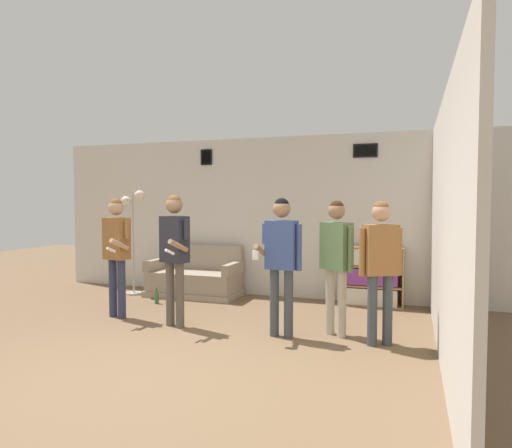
% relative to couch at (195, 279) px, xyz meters
% --- Properties ---
extents(ground_plane, '(20.00, 20.00, 0.00)m').
position_rel_couch_xyz_m(ground_plane, '(1.07, -3.47, -0.29)').
color(ground_plane, brown).
extents(wall_back, '(7.85, 0.08, 2.70)m').
position_rel_couch_xyz_m(wall_back, '(1.07, 0.42, 1.07)').
color(wall_back, beige).
rests_on(wall_back, ground_plane).
extents(wall_right, '(0.06, 6.26, 2.70)m').
position_rel_couch_xyz_m(wall_right, '(3.82, -1.54, 1.06)').
color(wall_right, beige).
rests_on(wall_right, ground_plane).
extents(couch, '(1.57, 0.80, 0.85)m').
position_rel_couch_xyz_m(couch, '(0.00, 0.00, 0.00)').
color(couch, gray).
rests_on(couch, ground_plane).
extents(bookshelf, '(0.97, 0.30, 0.92)m').
position_rel_couch_xyz_m(bookshelf, '(2.92, 0.20, 0.17)').
color(bookshelf, '#A87F51').
rests_on(bookshelf, ground_plane).
extents(floor_lamp, '(0.46, 0.28, 1.81)m').
position_rel_couch_xyz_m(floor_lamp, '(-1.06, -0.25, 1.06)').
color(floor_lamp, '#ADA89E').
rests_on(floor_lamp, ground_plane).
extents(person_player_foreground_left, '(0.49, 0.53, 1.66)m').
position_rel_couch_xyz_m(person_player_foreground_left, '(-0.37, -1.69, 0.73)').
color(person_player_foreground_left, '#2D334C').
rests_on(person_player_foreground_left, ground_plane).
extents(person_player_foreground_center, '(0.48, 0.55, 1.70)m').
position_rel_couch_xyz_m(person_player_foreground_center, '(0.63, -1.84, 0.76)').
color(person_player_foreground_center, brown).
rests_on(person_player_foreground_center, ground_plane).
extents(person_watcher_holding_cup, '(0.52, 0.40, 1.66)m').
position_rel_couch_xyz_m(person_watcher_holding_cup, '(2.05, -1.83, 0.73)').
color(person_watcher_holding_cup, '#3D4247').
rests_on(person_watcher_holding_cup, ground_plane).
extents(person_spectator_near_bookshelf, '(0.44, 0.36, 1.63)m').
position_rel_couch_xyz_m(person_spectator_near_bookshelf, '(2.66, -1.56, 0.71)').
color(person_spectator_near_bookshelf, '#B7AD99').
rests_on(person_spectator_near_bookshelf, ground_plane).
extents(person_spectator_far_right, '(0.45, 0.34, 1.62)m').
position_rel_couch_xyz_m(person_spectator_far_right, '(3.18, -1.77, 0.71)').
color(person_spectator_far_right, '#3D4247').
rests_on(person_spectator_far_right, ground_plane).
extents(bottle_on_floor, '(0.06, 0.06, 0.25)m').
position_rel_couch_xyz_m(bottle_on_floor, '(-0.30, -0.76, -0.19)').
color(bottle_on_floor, '#3D6638').
rests_on(bottle_on_floor, ground_plane).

